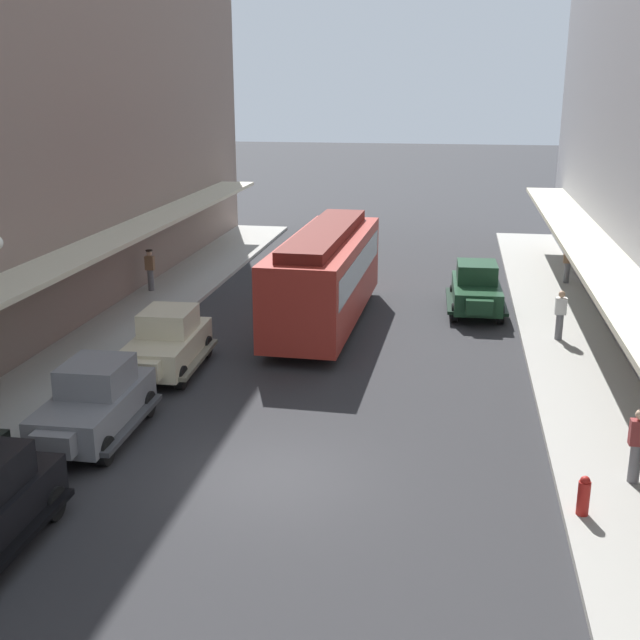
# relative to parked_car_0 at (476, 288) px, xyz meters

# --- Properties ---
(ground_plane) EXTENTS (200.00, 200.00, 0.00)m
(ground_plane) POSITION_rel_parked_car_0_xyz_m (-4.55, -13.96, -0.94)
(ground_plane) COLOR #2D2D30
(sidewalk_right) EXTENTS (3.00, 60.00, 0.15)m
(sidewalk_right) POSITION_rel_parked_car_0_xyz_m (2.95, -13.96, -0.87)
(sidewalk_right) COLOR #A8A59E
(sidewalk_right) RESTS_ON ground
(parked_car_0) EXTENTS (2.26, 4.30, 1.84)m
(parked_car_0) POSITION_rel_parked_car_0_xyz_m (0.00, 0.00, 0.00)
(parked_car_0) COLOR #193D23
(parked_car_0) RESTS_ON ground
(parked_car_1) EXTENTS (2.28, 4.31, 1.84)m
(parked_car_1) POSITION_rel_parked_car_0_xyz_m (-9.12, -7.97, 0.00)
(parked_car_1) COLOR beige
(parked_car_1) RESTS_ON ground
(parked_car_2) EXTENTS (2.22, 4.29, 1.84)m
(parked_car_2) POSITION_rel_parked_car_0_xyz_m (-9.24, -12.66, 0.00)
(parked_car_2) COLOR slate
(parked_car_2) RESTS_ON ground
(streetcar) EXTENTS (2.78, 9.67, 3.46)m
(streetcar) POSITION_rel_parked_car_0_xyz_m (-5.28, -2.57, 0.96)
(streetcar) COLOR #A52D23
(streetcar) RESTS_ON ground
(fire_hydrant) EXTENTS (0.24, 0.24, 0.82)m
(fire_hydrant) POSITION_rel_parked_car_0_xyz_m (1.80, -14.75, -0.38)
(fire_hydrant) COLOR #B21E19
(fire_hydrant) RESTS_ON sidewalk_right
(pedestrian_0) EXTENTS (0.36, 0.28, 1.67)m
(pedestrian_0) POSITION_rel_parked_car_0_xyz_m (-12.94, 0.52, 0.07)
(pedestrian_0) COLOR slate
(pedestrian_0) RESTS_ON sidewalk_left
(pedestrian_1) EXTENTS (0.36, 0.24, 1.64)m
(pedestrian_1) POSITION_rel_parked_car_0_xyz_m (3.05, -13.19, 0.05)
(pedestrian_1) COLOR slate
(pedestrian_1) RESTS_ON sidewalk_right
(pedestrian_2) EXTENTS (0.36, 0.24, 1.64)m
(pedestrian_2) POSITION_rel_parked_car_0_xyz_m (3.84, 4.66, 0.05)
(pedestrian_2) COLOR slate
(pedestrian_2) RESTS_ON sidewalk_right
(pedestrian_3) EXTENTS (0.36, 0.24, 1.64)m
(pedestrian_3) POSITION_rel_parked_car_0_xyz_m (2.63, -3.36, 0.05)
(pedestrian_3) COLOR slate
(pedestrian_3) RESTS_ON sidewalk_right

